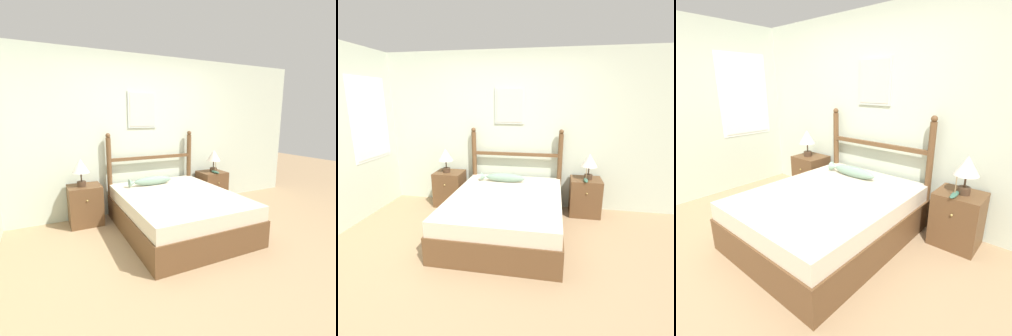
{
  "view_description": "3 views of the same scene",
  "coord_description": "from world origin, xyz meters",
  "views": [
    {
      "loc": [
        -1.53,
        -2.4,
        1.58
      ],
      "look_at": [
        0.17,
        1.07,
        0.82
      ],
      "focal_mm": 28.0,
      "sensor_mm": 36.0,
      "label": 1
    },
    {
      "loc": [
        0.73,
        -2.6,
        1.8
      ],
      "look_at": [
        0.04,
        1.17,
        0.78
      ],
      "focal_mm": 28.0,
      "sensor_mm": 36.0,
      "label": 2
    },
    {
      "loc": [
        1.95,
        -1.2,
        1.64
      ],
      "look_at": [
        0.09,
        0.99,
        0.73
      ],
      "focal_mm": 28.0,
      "sensor_mm": 36.0,
      "label": 3
    }
  ],
  "objects": [
    {
      "name": "fish_pillow",
      "position": [
        -0.03,
        1.27,
        0.6
      ],
      "size": [
        0.7,
        0.12,
        0.14
      ],
      "color": "gray",
      "rests_on": "bed"
    },
    {
      "name": "ground_plane",
      "position": [
        0.0,
        0.0,
        0.0
      ],
      "size": [
        16.0,
        16.0,
        0.0
      ],
      "primitive_type": "plane",
      "color": "#9E7F5B"
    },
    {
      "name": "nightstand_left",
      "position": [
        -1.0,
        1.46,
        0.29
      ],
      "size": [
        0.47,
        0.44,
        0.59
      ],
      "color": "brown",
      "rests_on": "ground_plane"
    },
    {
      "name": "model_boat",
      "position": [
        1.24,
        1.33,
        0.61
      ],
      "size": [
        0.06,
        0.22,
        0.21
      ],
      "color": "#386651",
      "rests_on": "nightstand_right"
    },
    {
      "name": "table_lamp_right",
      "position": [
        1.28,
        1.46,
        0.87
      ],
      "size": [
        0.24,
        0.24,
        0.4
      ],
      "color": "#422D1E",
      "rests_on": "nightstand_right"
    },
    {
      "name": "wall_back",
      "position": [
        0.0,
        1.73,
        1.28
      ],
      "size": [
        6.4,
        0.08,
        2.55
      ],
      "color": "beige",
      "rests_on": "ground_plane"
    },
    {
      "name": "table_lamp_left",
      "position": [
        -1.04,
        1.44,
        0.87
      ],
      "size": [
        0.24,
        0.24,
        0.4
      ],
      "color": "#422D1E",
      "rests_on": "nightstand_left"
    },
    {
      "name": "headboard",
      "position": [
        0.13,
        1.61,
        0.72
      ],
      "size": [
        1.51,
        0.08,
        1.34
      ],
      "color": "brown",
      "rests_on": "ground_plane"
    },
    {
      "name": "nightstand_right",
      "position": [
        1.26,
        1.46,
        0.29
      ],
      "size": [
        0.47,
        0.44,
        0.59
      ],
      "color": "brown",
      "rests_on": "ground_plane"
    },
    {
      "name": "bed",
      "position": [
        0.13,
        0.68,
        0.26
      ],
      "size": [
        1.51,
        1.92,
        0.53
      ],
      "color": "brown",
      "rests_on": "ground_plane"
    }
  ]
}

